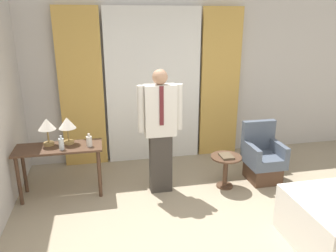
# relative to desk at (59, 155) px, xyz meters

# --- Properties ---
(wall_back) EXTENTS (10.00, 0.06, 2.70)m
(wall_back) POSITION_rel_desk_xyz_m (1.49, 1.14, 0.75)
(wall_back) COLOR beige
(wall_back) RESTS_ON ground_plane
(curtain_sheer_center) EXTENTS (1.58, 0.06, 2.58)m
(curtain_sheer_center) POSITION_rel_desk_xyz_m (1.49, 1.01, 0.69)
(curtain_sheer_center) COLOR white
(curtain_sheer_center) RESTS_ON ground_plane
(curtain_drape_left) EXTENTS (0.70, 0.06, 2.58)m
(curtain_drape_left) POSITION_rel_desk_xyz_m (0.31, 1.01, 0.69)
(curtain_drape_left) COLOR gold
(curtain_drape_left) RESTS_ON ground_plane
(curtain_drape_right) EXTENTS (0.70, 0.06, 2.58)m
(curtain_drape_right) POSITION_rel_desk_xyz_m (2.67, 1.01, 0.69)
(curtain_drape_right) COLOR gold
(curtain_drape_right) RESTS_ON ground_plane
(desk) EXTENTS (1.16, 0.46, 0.72)m
(desk) POSITION_rel_desk_xyz_m (0.00, 0.00, 0.00)
(desk) COLOR #4C3323
(desk) RESTS_ON ground_plane
(table_lamp_left) EXTENTS (0.23, 0.23, 0.38)m
(table_lamp_left) POSITION_rel_desk_xyz_m (-0.13, 0.10, 0.40)
(table_lamp_left) COLOR #9E7F47
(table_lamp_left) RESTS_ON desk
(table_lamp_right) EXTENTS (0.23, 0.23, 0.38)m
(table_lamp_right) POSITION_rel_desk_xyz_m (0.13, 0.10, 0.40)
(table_lamp_right) COLOR #9E7F47
(table_lamp_right) RESTS_ON desk
(bottle_near_edge) EXTENTS (0.08, 0.08, 0.18)m
(bottle_near_edge) POSITION_rel_desk_xyz_m (0.41, -0.06, 0.20)
(bottle_near_edge) COLOR silver
(bottle_near_edge) RESTS_ON desk
(bottle_by_lamp) EXTENTS (0.07, 0.07, 0.20)m
(bottle_by_lamp) POSITION_rel_desk_xyz_m (0.06, -0.11, 0.20)
(bottle_by_lamp) COLOR silver
(bottle_by_lamp) RESTS_ON desk
(person) EXTENTS (0.62, 0.21, 1.76)m
(person) POSITION_rel_desk_xyz_m (1.38, -0.17, 0.36)
(person) COLOR #38332D
(person) RESTS_ON ground_plane
(armchair) EXTENTS (0.52, 0.56, 0.89)m
(armchair) POSITION_rel_desk_xyz_m (2.98, -0.15, -0.26)
(armchair) COLOR #4C3323
(armchair) RESTS_ON ground_plane
(side_table) EXTENTS (0.45, 0.45, 0.49)m
(side_table) POSITION_rel_desk_xyz_m (2.33, -0.26, -0.27)
(side_table) COLOR #4C3323
(side_table) RESTS_ON ground_plane
(book) EXTENTS (0.17, 0.23, 0.03)m
(book) POSITION_rel_desk_xyz_m (2.32, -0.29, -0.10)
(book) COLOR brown
(book) RESTS_ON side_table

